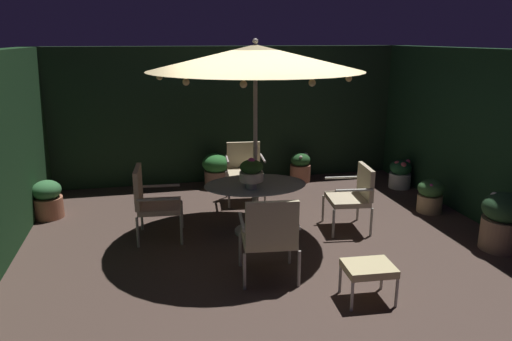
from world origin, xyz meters
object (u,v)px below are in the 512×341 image
potted_plant_back_right (300,167)px  patio_chair_southeast (270,234)px  patio_chair_northeast (245,167)px  centerpiece_planter (251,171)px  patio_chair_east (151,199)px  potted_plant_right_near (503,220)px  patio_dining_table (255,195)px  patio_umbrella (255,58)px  potted_plant_left_far (400,173)px  patio_chair_north (354,193)px  potted_plant_back_left (216,169)px  ottoman_footrest (369,269)px  potted_plant_front_corner (48,199)px  potted_plant_left_near (430,195)px

potted_plant_back_right → patio_chair_southeast: bearing=-112.7°
patio_chair_northeast → centerpiece_planter: bearing=-98.0°
patio_chair_east → potted_plant_right_near: 4.59m
patio_dining_table → potted_plant_back_right: size_ratio=2.57×
patio_umbrella → patio_chair_northeast: (0.13, 1.39, -1.82)m
patio_chair_southeast → potted_plant_left_far: 4.28m
patio_dining_table → patio_chair_southeast: size_ratio=1.42×
potted_plant_left_far → patio_chair_southeast: bearing=-138.0°
potted_plant_left_far → patio_umbrella: bearing=-154.3°
patio_chair_north → patio_chair_southeast: 1.97m
patio_chair_east → potted_plant_right_near: patio_chair_east is taller
patio_umbrella → patio_chair_north: size_ratio=3.06×
patio_chair_east → potted_plant_back_right: (2.78, 2.13, -0.28)m
centerpiece_planter → patio_chair_east: size_ratio=0.42×
potted_plant_left_far → potted_plant_back_left: 3.35m
potted_plant_right_near → potted_plant_back_left: size_ratio=1.24×
patio_chair_east → centerpiece_planter: bearing=-13.3°
ottoman_footrest → potted_plant_back_left: size_ratio=0.86×
potted_plant_left_far → potted_plant_front_corner: (-5.96, -0.20, 0.03)m
centerpiece_planter → potted_plant_back_right: bearing=58.9°
patio_chair_northeast → patio_chair_southeast: size_ratio=0.97×
centerpiece_planter → potted_plant_left_far: size_ratio=0.80×
ottoman_footrest → potted_plant_left_near: (2.10, 2.22, -0.07)m
patio_chair_east → ottoman_footrest: bearing=-44.9°
potted_plant_back_left → potted_plant_left_near: size_ratio=1.16×
patio_chair_north → potted_plant_left_near: 1.52m
patio_chair_east → potted_plant_back_left: (1.19, 2.19, -0.23)m
centerpiece_planter → patio_chair_east: centerpiece_planter is taller
patio_dining_table → patio_chair_north: bearing=-7.0°
patio_chair_southeast → potted_plant_right_near: bearing=2.8°
patio_dining_table → potted_plant_left_near: size_ratio=2.69×
patio_umbrella → centerpiece_planter: size_ratio=6.73×
ottoman_footrest → potted_plant_back_left: (-0.97, 4.33, -0.02)m
patio_umbrella → ottoman_footrest: size_ratio=5.32×
potted_plant_left_far → potted_plant_left_near: size_ratio=0.99×
patio_umbrella → centerpiece_planter: patio_umbrella is taller
potted_plant_front_corner → patio_dining_table: bearing=-23.0°
patio_dining_table → patio_chair_northeast: (0.13, 1.39, 0.03)m
centerpiece_planter → patio_chair_north: bearing=1.0°
ottoman_footrest → patio_chair_northeast: bearing=100.2°
patio_chair_north → potted_plant_left_far: patio_chair_north is taller
patio_chair_southeast → potted_plant_left_far: bearing=42.0°
patio_umbrella → potted_plant_front_corner: patio_umbrella is taller
patio_chair_north → potted_plant_back_right: size_ratio=1.67×
patio_dining_table → potted_plant_right_near: potted_plant_right_near is taller
potted_plant_right_near → potted_plant_left_near: bearing=94.8°
patio_chair_north → potted_plant_right_near: size_ratio=1.21×
patio_chair_east → potted_plant_left_far: bearing=16.8°
patio_umbrella → potted_plant_front_corner: bearing=157.0°
centerpiece_planter → potted_plant_left_far: centerpiece_planter is taller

